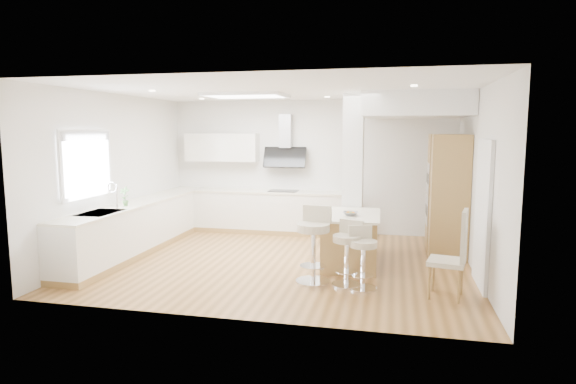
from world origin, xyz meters
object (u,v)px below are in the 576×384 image
(dining_chair, at_px, (455,251))
(bar_stool_b, at_px, (347,249))
(peninsula, at_px, (351,239))
(bar_stool_a, at_px, (314,240))
(bar_stool_c, at_px, (363,254))

(dining_chair, bearing_deg, bar_stool_b, -177.52)
(bar_stool_b, bearing_deg, peninsula, 111.41)
(bar_stool_b, bearing_deg, bar_stool_a, -164.88)
(peninsula, distance_m, bar_stool_a, 1.12)
(bar_stool_c, bearing_deg, bar_stool_b, 130.84)
(peninsula, relative_size, bar_stool_b, 1.53)
(peninsula, bearing_deg, bar_stool_c, -78.52)
(bar_stool_b, distance_m, bar_stool_c, 0.25)
(peninsula, xyz_separation_m, dining_chair, (1.45, -1.28, 0.20))
(bar_stool_b, bearing_deg, dining_chair, 9.60)
(bar_stool_a, relative_size, bar_stool_b, 1.19)
(bar_stool_a, distance_m, bar_stool_b, 0.50)
(bar_stool_b, xyz_separation_m, dining_chair, (1.41, -0.23, 0.11))
(peninsula, xyz_separation_m, bar_stool_b, (0.05, -1.05, 0.09))
(peninsula, height_order, bar_stool_a, bar_stool_a)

